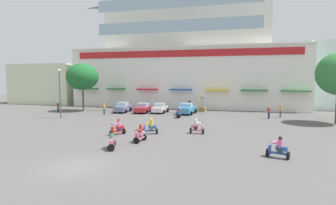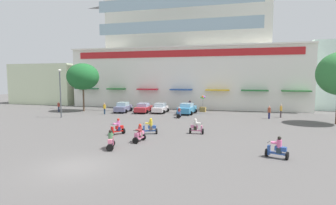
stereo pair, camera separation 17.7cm
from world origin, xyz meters
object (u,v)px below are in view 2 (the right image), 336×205
(scooter_rider_6, at_px, (179,113))
(scooter_rider_3, at_px, (118,128))
(plaza_tree_0, at_px, (83,77))
(parked_car_2, at_px, (160,108))
(scooter_rider_4, at_px, (111,141))
(pedestrian_0, at_px, (281,110))
(pedestrian_1, at_px, (190,104))
(scooter_rider_5, at_px, (150,128))
(scooter_rider_1, at_px, (196,127))
(scooter_rider_2, at_px, (140,134))
(streetlamp_near, at_px, (60,89))
(parked_car_1, at_px, (143,108))
(parked_car_0, at_px, (123,107))
(pedestrian_2, at_px, (269,112))
(pedestrian_3, at_px, (59,106))
(pedestrian_4, at_px, (104,108))
(scooter_rider_0, at_px, (277,149))
(parked_car_3, at_px, (187,109))

(scooter_rider_6, bearing_deg, scooter_rider_3, -105.86)
(plaza_tree_0, xyz_separation_m, parked_car_2, (12.23, 1.26, -4.72))
(scooter_rider_4, height_order, pedestrian_0, pedestrian_0)
(pedestrian_1, bearing_deg, scooter_rider_4, -93.43)
(scooter_rider_3, bearing_deg, scooter_rider_5, 19.00)
(parked_car_2, relative_size, scooter_rider_4, 2.42)
(scooter_rider_1, xyz_separation_m, scooter_rider_2, (-4.03, -4.34, 0.02))
(parked_car_2, height_order, streetlamp_near, streetlamp_near)
(parked_car_1, height_order, streetlamp_near, streetlamp_near)
(parked_car_1, distance_m, scooter_rider_5, 15.62)
(parked_car_0, relative_size, scooter_rider_4, 2.74)
(plaza_tree_0, bearing_deg, parked_car_0, 5.61)
(scooter_rider_5, distance_m, pedestrian_2, 17.40)
(parked_car_0, bearing_deg, pedestrian_0, 0.08)
(parked_car_0, relative_size, pedestrian_3, 2.75)
(parked_car_2, xyz_separation_m, streetlamp_near, (-11.33, -8.01, 3.01))
(plaza_tree_0, distance_m, pedestrian_3, 5.89)
(scooter_rider_3, distance_m, pedestrian_1, 20.55)
(scooter_rider_6, height_order, pedestrian_2, pedestrian_2)
(scooter_rider_4, xyz_separation_m, pedestrian_4, (-9.60, 16.95, 0.32))
(plaza_tree_0, relative_size, scooter_rider_0, 4.99)
(parked_car_2, distance_m, scooter_rider_4, 20.63)
(scooter_rider_4, height_order, pedestrian_4, pedestrian_4)
(scooter_rider_3, height_order, pedestrian_3, pedestrian_3)
(scooter_rider_2, distance_m, scooter_rider_6, 13.78)
(pedestrian_0, relative_size, pedestrian_1, 1.04)
(parked_car_3, height_order, pedestrian_3, parked_car_3)
(parked_car_3, relative_size, pedestrian_4, 2.75)
(scooter_rider_0, relative_size, pedestrian_3, 0.96)
(scooter_rider_1, height_order, pedestrian_2, pedestrian_2)
(plaza_tree_0, bearing_deg, pedestrian_1, 19.87)
(pedestrian_1, relative_size, streetlamp_near, 0.26)
(scooter_rider_3, bearing_deg, scooter_rider_4, -70.07)
(plaza_tree_0, bearing_deg, scooter_rider_0, -35.41)
(pedestrian_2, height_order, pedestrian_3, pedestrian_2)
(parked_car_1, relative_size, scooter_rider_3, 2.86)
(scooter_rider_4, height_order, streetlamp_near, streetlamp_near)
(scooter_rider_5, bearing_deg, parked_car_2, 102.72)
(parked_car_1, xyz_separation_m, scooter_rider_5, (5.90, -14.46, -0.12))
(scooter_rider_0, height_order, pedestrian_3, pedestrian_3)
(plaza_tree_0, height_order, parked_car_2, plaza_tree_0)
(parked_car_1, bearing_deg, pedestrian_0, -0.70)
(scooter_rider_4, bearing_deg, scooter_rider_5, 78.94)
(scooter_rider_3, distance_m, pedestrian_3, 20.59)
(parked_car_0, relative_size, scooter_rider_0, 2.86)
(plaza_tree_0, xyz_separation_m, scooter_rider_5, (15.57, -13.56, -4.84))
(scooter_rider_0, relative_size, scooter_rider_6, 1.02)
(parked_car_2, bearing_deg, parked_car_0, -173.82)
(parked_car_3, bearing_deg, pedestrian_4, -163.70)
(scooter_rider_2, relative_size, streetlamp_near, 0.23)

